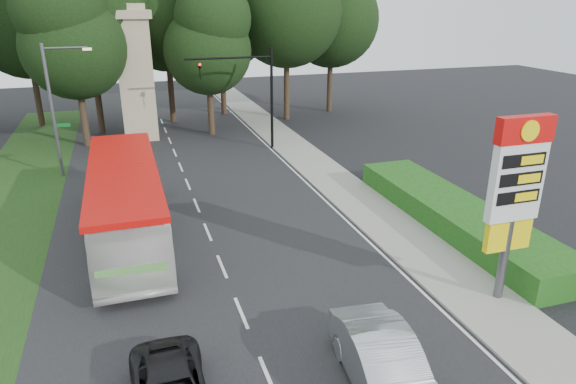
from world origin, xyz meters
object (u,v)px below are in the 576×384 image
object	(u,v)px
gas_station_pylon	(516,186)
traffic_signal_mast	(254,85)
sedan_silver	(385,367)
transit_bus	(126,204)
streetlight_signs	(55,105)
monument	(135,73)

from	to	relation	value
gas_station_pylon	traffic_signal_mast	world-z (taller)	traffic_signal_mast
gas_station_pylon	sedan_silver	xyz separation A→B (m)	(-6.25, -2.96, -3.60)
gas_station_pylon	sedan_silver	size ratio (longest dim) A/B	1.33
transit_bus	streetlight_signs	bearing A→B (deg)	107.90
monument	traffic_signal_mast	bearing A→B (deg)	-38.00
traffic_signal_mast	monument	xyz separation A→B (m)	(-7.68, 6.00, 0.43)
monument	sedan_silver	xyz separation A→B (m)	(4.95, -30.96, -4.26)
transit_bus	sedan_silver	distance (m)	14.05
gas_station_pylon	streetlight_signs	size ratio (longest dim) A/B	0.86
transit_bus	monument	bearing A→B (deg)	84.91
gas_station_pylon	traffic_signal_mast	distance (m)	22.29
transit_bus	sedan_silver	world-z (taller)	transit_bus
monument	transit_bus	xyz separation A→B (m)	(-1.50, -18.50, -3.39)
gas_station_pylon	sedan_silver	bearing A→B (deg)	-154.69
gas_station_pylon	transit_bus	distance (m)	16.10
gas_station_pylon	transit_bus	bearing A→B (deg)	143.20
gas_station_pylon	sedan_silver	distance (m)	7.80
transit_bus	traffic_signal_mast	bearing A→B (deg)	53.25
monument	sedan_silver	distance (m)	31.64
gas_station_pylon	traffic_signal_mast	size ratio (longest dim) A/B	0.95
traffic_signal_mast	sedan_silver	xyz separation A→B (m)	(-2.73, -24.96, -3.82)
traffic_signal_mast	sedan_silver	distance (m)	25.40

